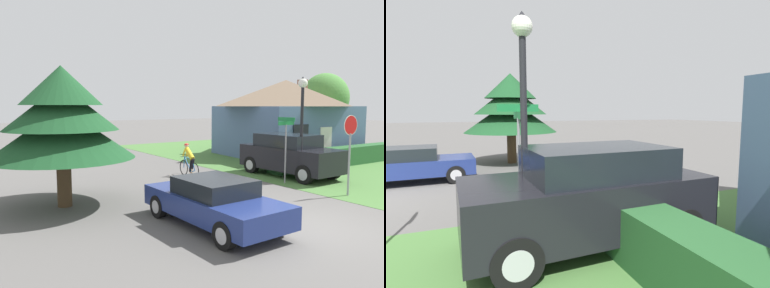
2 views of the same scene
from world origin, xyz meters
TOP-DOWN VIEW (x-y plane):
  - sedan_left_lane at (-1.99, 1.48)m, footprint 2.02×4.41m
  - cyclist at (1.25, 7.75)m, footprint 0.44×1.68m
  - parked_suv_right at (5.16, 5.35)m, footprint 2.17×4.66m
  - street_lamp at (4.62, 4.23)m, footprint 0.39×0.39m
  - street_name_sign at (3.76, 4.30)m, footprint 0.90×0.90m
  - conifer_tall_near at (-4.83, 5.65)m, footprint 4.52×4.52m

SIDE VIEW (x-z plane):
  - sedan_left_lane at x=-1.99m, z-range 0.01..1.31m
  - cyclist at x=1.25m, z-range -0.04..1.48m
  - parked_suv_right at x=5.16m, z-range 0.01..1.93m
  - street_name_sign at x=3.76m, z-range 0.52..3.26m
  - conifer_tall_near at x=-4.83m, z-range 0.57..5.03m
  - street_lamp at x=4.62m, z-range 0.89..5.31m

